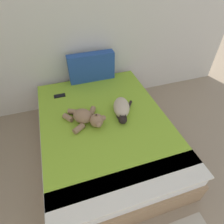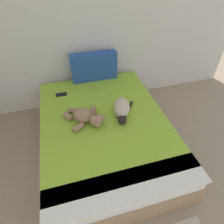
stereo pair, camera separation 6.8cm
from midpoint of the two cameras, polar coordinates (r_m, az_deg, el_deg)
The scene contains 6 objects.
wall_back at distance 2.83m, azimuth -0.18°, elevation 25.56°, with size 4.25×0.06×2.46m, color silver.
bed at distance 2.39m, azimuth -1.33°, elevation -6.64°, with size 1.50×1.99×0.49m.
patterned_cushion at distance 2.81m, azimuth -4.73°, elevation 13.40°, with size 0.66×0.14×0.41m.
cat at distance 2.25m, azimuth 3.86°, elevation 1.00°, with size 0.33×0.42×0.15m.
teddy_bear at distance 2.16m, azimuth -6.77°, elevation -1.48°, with size 0.46×0.44×0.16m.
cell_phone at distance 2.66m, azimuth -14.26°, elevation 5.14°, with size 0.15×0.07×0.01m.
Camera 2 is at (1.38, 1.81, 2.04)m, focal length 30.44 mm.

